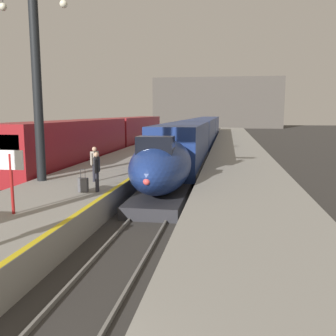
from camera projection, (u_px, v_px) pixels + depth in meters
name	position (u px, v px, depth m)	size (l,w,h in m)	color
platform_left	(134.00, 162.00, 28.84)	(4.80, 110.00, 1.05)	gray
platform_right	(240.00, 165.00, 27.57)	(4.80, 110.00, 1.05)	gray
platform_left_safety_stripe	(163.00, 156.00, 28.40)	(0.20, 107.80, 0.01)	yellow
rail_main_left	(180.00, 164.00, 31.08)	(0.08, 110.00, 0.12)	slate
rail_main_right	(198.00, 165.00, 30.84)	(0.08, 110.00, 0.12)	slate
rail_secondary_left	(88.00, 162.00, 32.34)	(0.08, 110.00, 0.12)	slate
rail_secondary_right	(105.00, 163.00, 32.11)	(0.08, 110.00, 0.12)	slate
highspeed_train_main	(199.00, 134.00, 41.56)	(2.92, 56.90, 3.60)	navy
regional_train_adjacent	(111.00, 136.00, 36.10)	(2.85, 36.60, 3.80)	maroon
station_column_mid	(36.00, 66.00, 17.46)	(4.00, 0.68, 9.16)	black
passenger_near_edge	(97.00, 169.00, 15.57)	(0.29, 0.56, 1.69)	#23232D
passenger_far_waiting	(95.00, 161.00, 17.93)	(0.32, 0.55, 1.69)	#23232D
rolling_suitcase	(83.00, 185.00, 15.61)	(0.40, 0.22, 0.98)	#4C4C51
departure_info_board	(11.00, 169.00, 12.06)	(0.90, 0.10, 2.12)	maroon
terminus_back_wall	(217.00, 103.00, 102.67)	(36.00, 2.00, 14.00)	#4C4742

